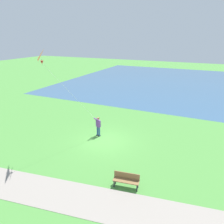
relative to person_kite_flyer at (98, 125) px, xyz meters
name	(u,v)px	position (x,y,z in m)	size (l,w,h in m)	color
ground_plane	(104,141)	(0.63, 0.92, -1.05)	(120.00, 120.00, 0.00)	#4C8E3D
lake_water	(189,84)	(-25.93, 4.92, -1.04)	(36.00, 44.00, 0.01)	#385B7F
walkway_path	(83,199)	(7.18, 2.92, -1.04)	(2.40, 32.00, 0.02)	gray
person_kite_flyer	(98,125)	(0.00, 0.00, 0.00)	(0.63, 0.49, 1.83)	#232328
flying_kite	(45,57)	(3.99, -1.54, 5.99)	(4.39, 2.10, 5.77)	orange
park_bench_near_walkway	(126,179)	(5.22, 4.64, -0.54)	(0.66, 1.55, 0.88)	olive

